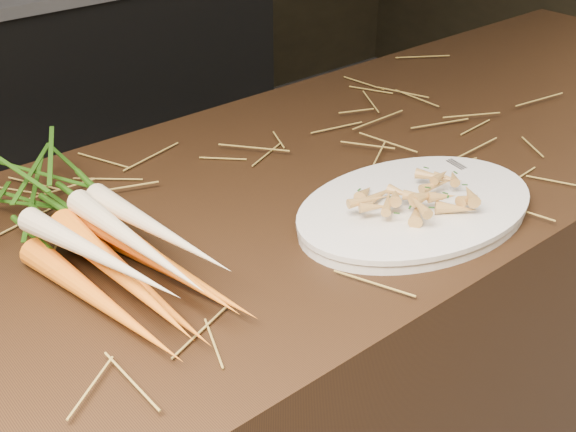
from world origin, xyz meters
name	(u,v)px	position (x,y,z in m)	size (l,w,h in m)	color
main_counter	(303,385)	(0.00, 0.30, 0.45)	(2.40, 0.70, 0.90)	black
back_counter	(46,91)	(0.30, 2.18, 0.42)	(1.82, 0.62, 0.84)	black
straw_bedding	(306,176)	(0.00, 0.30, 0.91)	(1.40, 0.60, 0.02)	olive
root_veg_bunch	(70,215)	(-0.37, 0.36, 0.95)	(0.21, 0.57, 0.11)	#D84D00
serving_platter	(415,211)	(0.05, 0.11, 0.91)	(0.38, 0.26, 0.02)	white
roasted_veg_heap	(417,192)	(0.05, 0.11, 0.94)	(0.19, 0.14, 0.04)	#B7863A
serving_fork	(490,184)	(0.18, 0.08, 0.92)	(0.01, 0.15, 0.00)	silver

